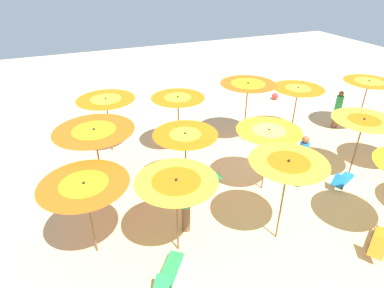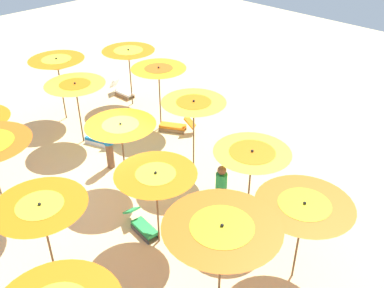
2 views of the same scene
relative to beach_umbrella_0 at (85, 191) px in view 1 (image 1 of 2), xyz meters
The scene contains 21 objects.
ground 6.08m from the beach_umbrella_0, 79.22° to the right, with size 41.79×41.79×0.04m, color beige.
beach_umbrella_0 is the anchor object (origin of this frame).
beach_umbrella_1 2.13m from the beach_umbrella_0, 111.03° to the right, with size 1.96×1.96×2.28m.
beach_umbrella_2 4.85m from the beach_umbrella_0, 106.60° to the right, with size 1.91×1.91×2.52m.
beach_umbrella_5 2.11m from the beach_umbrella_0, 15.32° to the right, with size 2.29×2.29×2.57m.
beach_umbrella_6 3.41m from the beach_umbrella_0, 64.77° to the right, with size 1.97×1.97×2.20m.
beach_umbrella_7 5.53m from the beach_umbrella_0, 83.30° to the right, with size 1.99×1.99×2.24m.
beach_umbrella_8 8.72m from the beach_umbrella_0, 89.57° to the right, with size 2.01×2.01×2.27m.
beach_umbrella_10 5.23m from the beach_umbrella_0, 14.95° to the right, with size 2.16×2.16×2.26m.
beach_umbrella_11 5.51m from the beach_umbrella_0, 43.53° to the right, with size 1.98×1.98×2.34m.
beach_umbrella_12 7.68m from the beach_umbrella_0, 60.04° to the right, with size 2.19×2.19×2.54m.
beach_umbrella_13 9.41m from the beach_umbrella_0, 68.77° to the right, with size 2.07×2.07×2.21m.
beach_umbrella_14 12.10m from the beach_umbrella_0, 77.15° to the right, with size 2.03×2.03×2.32m.
lounger_0 8.33m from the beach_umbrella_0, 91.63° to the right, with size 0.73×1.19×0.57m.
lounger_1 2.77m from the beach_umbrella_0, 134.27° to the right, with size 1.23×1.08×0.51m.
lounger_2 4.35m from the beach_umbrella_0, 67.46° to the right, with size 0.46×1.25×0.56m.
lounger_4 7.63m from the beach_umbrella_0, 111.64° to the right, with size 1.00×1.34×0.66m.
beachgoer_0 11.60m from the beach_umbrella_0, 73.46° to the right, with size 0.30×0.30×1.73m.
beachgoer_1 6.78m from the beach_umbrella_0, 87.21° to the right, with size 0.30×0.30×1.88m.
beachgoer_2 2.65m from the beach_umbrella_0, 94.15° to the right, with size 0.30×0.30×1.85m.
beach_ball 12.90m from the beach_umbrella_0, 55.87° to the right, with size 0.36×0.36×0.36m, color red.
Camera 1 is at (-7.66, 5.67, 6.67)m, focal length 30.55 mm.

